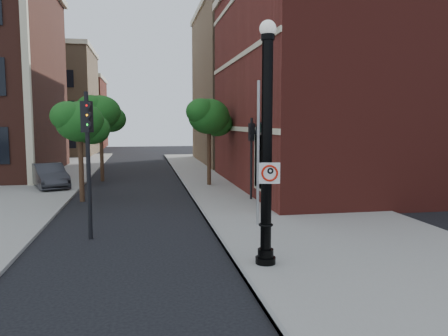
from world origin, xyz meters
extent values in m
plane|color=black|center=(0.00, 0.00, 0.00)|extent=(120.00, 120.00, 0.00)
cube|color=gray|center=(6.00, 10.00, 0.06)|extent=(8.00, 60.00, 0.12)
cube|color=gray|center=(-9.00, 18.00, 0.06)|extent=(10.00, 50.00, 0.12)
cube|color=gray|center=(2.05, 10.00, 0.07)|extent=(0.10, 60.00, 0.14)
cube|color=maroon|center=(16.00, 14.00, 6.00)|extent=(22.00, 16.00, 12.00)
cube|color=black|center=(4.96, 9.00, 2.00)|extent=(0.08, 1.40, 2.40)
cube|color=beige|center=(4.97, 14.00, 3.50)|extent=(0.06, 16.00, 0.25)
cube|color=beige|center=(4.97, 14.00, 7.50)|extent=(0.06, 16.00, 0.25)
cube|color=beige|center=(-7.00, 17.00, 7.00)|extent=(0.40, 0.40, 14.00)
cube|color=#8F704E|center=(-12.00, 44.00, 6.00)|extent=(12.00, 12.00, 12.00)
cube|color=maroon|center=(-12.00, 58.00, 5.00)|extent=(12.00, 12.00, 10.00)
cube|color=#8F704E|center=(16.00, 30.00, 7.00)|extent=(22.00, 14.00, 14.00)
cylinder|color=black|center=(2.79, 0.32, 0.15)|extent=(0.55, 0.55, 0.29)
cylinder|color=black|center=(2.79, 0.32, 0.39)|extent=(0.43, 0.43, 0.24)
cylinder|color=black|center=(2.79, 0.32, 3.13)|extent=(0.29, 0.29, 5.67)
torus|color=black|center=(2.79, 0.32, 1.17)|extent=(0.39, 0.39, 0.06)
cylinder|color=black|center=(2.79, 0.32, 6.04)|extent=(0.35, 0.35, 0.15)
sphere|color=silver|center=(2.79, 0.32, 6.25)|extent=(0.43, 0.43, 0.43)
cube|color=white|center=(2.82, 0.16, 2.58)|extent=(0.54, 0.13, 0.55)
cube|color=black|center=(2.82, 0.16, 2.83)|extent=(0.54, 0.12, 0.05)
cube|color=black|center=(2.82, 0.16, 2.32)|extent=(0.54, 0.12, 0.05)
cube|color=black|center=(2.57, 0.21, 2.58)|extent=(0.05, 0.02, 0.55)
cube|color=black|center=(3.07, 0.10, 2.58)|extent=(0.05, 0.02, 0.55)
torus|color=red|center=(2.82, 0.16, 2.58)|extent=(0.44, 0.15, 0.44)
cube|color=red|center=(2.82, 0.16, 2.58)|extent=(0.31, 0.07, 0.31)
cube|color=black|center=(2.77, 0.17, 2.58)|extent=(0.05, 0.02, 0.26)
torus|color=black|center=(2.84, 0.15, 2.64)|extent=(0.18, 0.09, 0.17)
cylinder|color=black|center=(2.82, 0.16, 2.82)|extent=(0.03, 0.03, 0.03)
imported|color=#29292D|center=(-5.83, 16.15, 0.74)|extent=(3.07, 4.73, 1.47)
cylinder|color=black|center=(-2.17, 4.20, 2.44)|extent=(0.14, 0.14, 4.87)
cube|color=black|center=(-2.17, 4.20, 4.06)|extent=(0.39, 0.38, 1.02)
sphere|color=#E50505|center=(-2.10, 4.05, 4.42)|extent=(0.18, 0.18, 0.18)
sphere|color=#FF8C00|center=(-2.10, 4.05, 4.11)|extent=(0.18, 0.18, 0.18)
sphere|color=#00E519|center=(-2.10, 4.05, 3.81)|extent=(0.18, 0.18, 0.18)
cylinder|color=black|center=(4.80, 9.92, 2.04)|extent=(0.12, 0.12, 4.08)
cube|color=black|center=(4.80, 9.92, 3.40)|extent=(0.28, 0.27, 0.85)
sphere|color=#E50505|center=(4.78, 9.78, 3.70)|extent=(0.15, 0.15, 0.15)
sphere|color=#FF8C00|center=(4.78, 9.78, 3.45)|extent=(0.15, 0.15, 0.15)
sphere|color=#00E519|center=(4.78, 9.78, 3.19)|extent=(0.15, 0.15, 0.15)
cylinder|color=#999999|center=(3.73, 4.70, 2.69)|extent=(0.11, 0.11, 5.38)
cylinder|color=#331D14|center=(-3.37, 11.40, 1.82)|extent=(0.24, 0.24, 3.64)
ellipsoid|color=#134914|center=(-3.37, 11.40, 3.90)|extent=(2.29, 2.29, 1.95)
ellipsoid|color=#134914|center=(-2.84, 11.82, 3.54)|extent=(1.77, 1.77, 1.50)
ellipsoid|color=#134914|center=(-3.83, 11.09, 4.16)|extent=(1.67, 1.67, 1.42)
cylinder|color=#331D14|center=(-3.05, 18.86, 2.09)|extent=(0.24, 0.24, 4.19)
ellipsoid|color=#134914|center=(-3.05, 18.86, 4.49)|extent=(2.63, 2.63, 2.24)
ellipsoid|color=#134914|center=(-2.45, 19.34, 4.07)|extent=(2.03, 2.03, 1.73)
ellipsoid|color=#134914|center=(-3.59, 18.50, 4.79)|extent=(1.91, 1.91, 1.63)
cylinder|color=#331D14|center=(3.51, 15.20, 1.97)|extent=(0.24, 0.24, 3.93)
ellipsoid|color=#134914|center=(3.51, 15.20, 4.22)|extent=(2.47, 2.47, 2.10)
ellipsoid|color=#134914|center=(4.07, 15.65, 3.82)|extent=(1.91, 1.91, 1.62)
ellipsoid|color=#134914|center=(3.00, 14.86, 4.50)|extent=(1.80, 1.80, 1.53)
camera|label=1|loc=(-0.39, -10.65, 3.90)|focal=35.00mm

